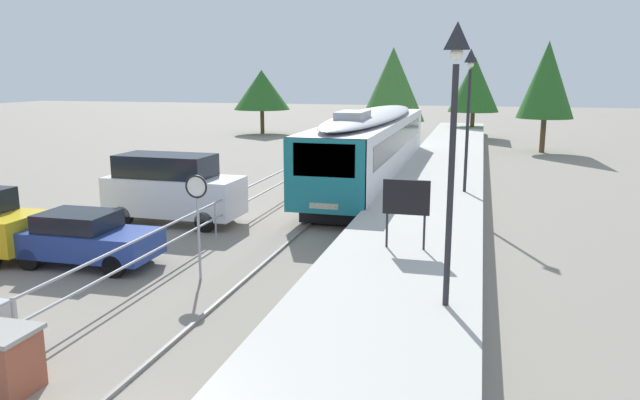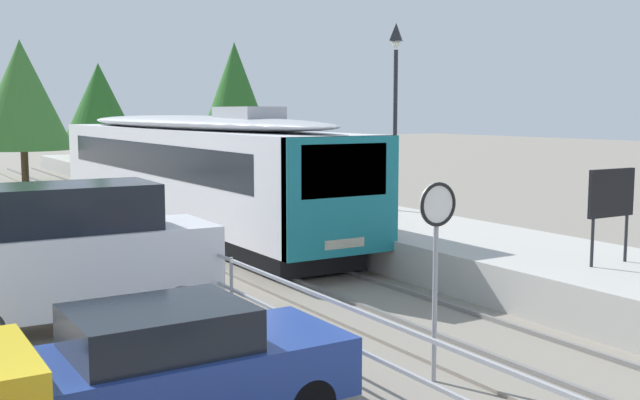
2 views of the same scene
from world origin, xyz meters
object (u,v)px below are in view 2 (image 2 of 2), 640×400
Objects in this scene: platform_lamp_mid_platform at (396,81)px; speed_limit_sign at (437,232)px; commuter_train at (186,163)px; parked_van_white at (68,254)px; parked_hatchback_blue at (175,366)px; platform_notice_board at (611,196)px.

platform_lamp_mid_platform reaches higher than speed_limit_sign.
commuter_train is 7.07m from platform_lamp_mid_platform.
platform_lamp_mid_platform is 11.86m from speed_limit_sign.
commuter_train reaches higher than parked_van_white.
parked_van_white is at bearing -122.23° from commuter_train.
parked_van_white is (-5.68, -9.01, -0.85)m from commuter_train.
parked_van_white is (-0.02, 5.15, 0.50)m from parked_hatchback_blue.
commuter_train reaches higher than platform_notice_board.
speed_limit_sign reaches higher than platform_notice_board.
parked_van_white is (-10.18, -4.15, -3.33)m from platform_lamp_mid_platform.
speed_limit_sign is at bearing -97.82° from commuter_train.
speed_limit_sign is 0.57× the size of parked_van_white.
parked_hatchback_blue is (-5.66, -14.16, -1.35)m from commuter_train.
platform_notice_board is 0.64× the size of speed_limit_sign.
platform_lamp_mid_platform is 1.91× the size of speed_limit_sign.
parked_hatchback_blue is 5.18m from parked_van_white.
speed_limit_sign reaches higher than parked_hatchback_blue.
commuter_train is 3.73× the size of parked_van_white.
commuter_train is at bearing 57.77° from parked_van_white.
platform_notice_board reaches higher than parked_van_white.
parked_van_white is (-8.92, 4.23, -0.89)m from platform_notice_board.
parked_hatchback_blue is (-8.90, -0.92, -1.40)m from platform_notice_board.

